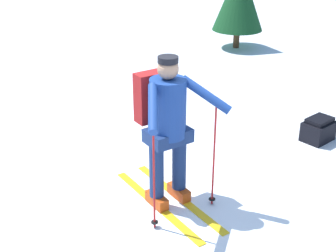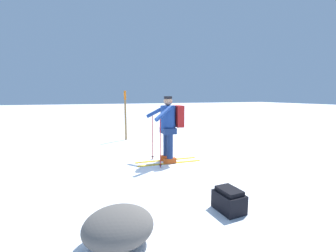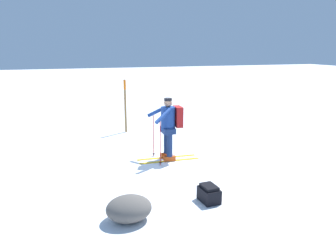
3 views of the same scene
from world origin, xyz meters
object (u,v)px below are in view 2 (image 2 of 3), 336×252
at_px(dropped_backpack, 229,200).
at_px(rock_boulder, 118,227).
at_px(trail_marker, 125,112).
at_px(skier, 169,124).

distance_m(dropped_backpack, rock_boulder, 1.59).
bearing_deg(rock_boulder, trail_marker, 79.07).
distance_m(skier, dropped_backpack, 2.64).
relative_size(trail_marker, rock_boulder, 2.32).
bearing_deg(skier, dropped_backpack, -91.47).
distance_m(skier, trail_marker, 3.21).
bearing_deg(rock_boulder, dropped_backpack, 7.16).
relative_size(dropped_backpack, trail_marker, 0.25).
xyz_separation_m(dropped_backpack, trail_marker, (-0.44, 5.69, 0.89)).
bearing_deg(rock_boulder, skier, 58.93).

